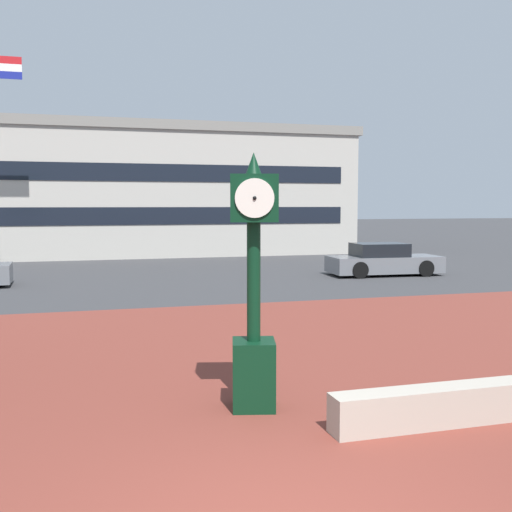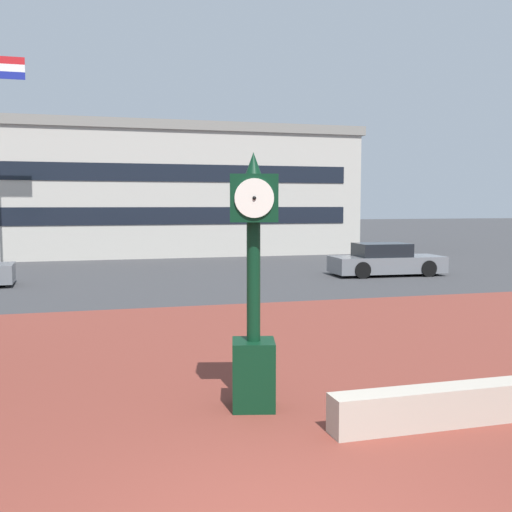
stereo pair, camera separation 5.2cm
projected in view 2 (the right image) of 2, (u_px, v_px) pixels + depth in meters
plaza_brick_paving at (205, 397)px, 8.96m from camera, size 44.00×15.98×0.01m
planter_wall at (448, 405)px, 7.82m from camera, size 3.20×0.43×0.50m
street_clock at (254, 292)px, 8.33m from camera, size 0.76×0.79×3.52m
car_street_near at (386, 261)px, 24.24m from camera, size 4.51×2.01×1.28m
civic_building at (159, 192)px, 37.36m from camera, size 21.62×12.32×7.15m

